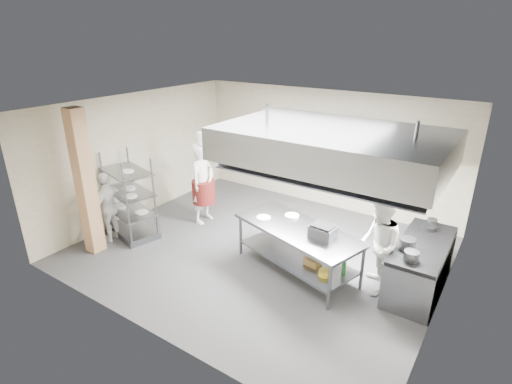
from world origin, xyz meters
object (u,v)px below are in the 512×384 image
Objects in this scene: cooking_range at (420,267)px; stockpot at (407,244)px; chef_head at (203,183)px; chef_line at (378,246)px; chef_plating at (108,207)px; island at (297,249)px; pass_rack at (129,196)px; griddle at (323,232)px.

cooking_range is 0.71m from stockpot.
stockpot is (4.77, -0.31, 0.02)m from chef_head.
chef_line reaches higher than cooking_range.
chef_head reaches higher than stockpot.
chef_plating is (-6.08, -1.90, 0.36)m from cooking_range.
island is 3.02m from chef_head.
chef_plating is at bearing -165.32° from stockpot.
pass_rack is at bearing -165.90° from cooking_range.
pass_rack reaches higher than stockpot.
stockpot is (-0.21, -0.36, 0.57)m from cooking_range.
pass_rack is (-3.80, -0.75, 0.48)m from island.
island is 1.61× the size of chef_plating.
island reaches higher than cooking_range.
island is at bearing 26.11° from pass_rack.
pass_rack is 0.93× the size of cooking_range.
island is 9.16× the size of stockpot.
island is 1.25× the size of cooking_range.
island is at bearing -160.65° from cooking_range.
pass_rack is 1.05× the size of chef_line.
chef_line reaches higher than island.
cooking_range is at bearing 94.79° from chef_plating.
pass_rack is 4.38m from griddle.
chef_head is 4.36m from chef_line.
island is 5.77× the size of griddle.
stockpot is (5.87, 1.54, 0.22)m from chef_plating.
chef_line is 4.08× the size of griddle.
island is 4.18m from chef_plating.
stockpot is at bearing 83.76° from chef_line.
pass_rack is at bearing -168.89° from stockpot.
island is 0.78m from griddle.
griddle is (0.53, -0.07, 0.56)m from island.
chef_line is (1.44, 0.22, 0.43)m from island.
pass_rack is 1.68m from chef_head.
chef_head is at bearing -179.35° from cooking_range.
stockpot is at bearing 92.11° from chef_plating.
griddle reaches higher than stockpot.
chef_plating reaches higher than stockpot.
chef_line is at bearing 91.79° from chef_plating.
chef_plating is at bearing -100.44° from chef_line.
cooking_range is (5.88, 1.48, -0.51)m from pass_rack.
pass_rack reaches higher than chef_line.
chef_line is 1.14× the size of chef_plating.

